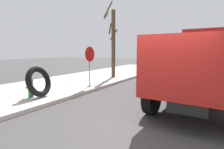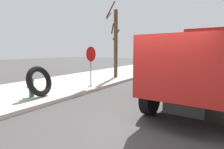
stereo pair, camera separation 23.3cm
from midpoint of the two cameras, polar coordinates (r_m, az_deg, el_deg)
ground_plane at (r=5.11m, az=12.87°, el=-15.94°), size 80.00×80.00×0.00m
sidewalk_curb at (r=9.24m, az=-29.60°, el=-5.67°), size 36.00×5.00×0.15m
fire_hydrant at (r=8.05m, az=-24.55°, el=-3.64°), size 0.22×0.51×0.77m
loose_tire at (r=7.99m, az=-22.39°, el=-2.01°), size 1.32×0.75×1.26m
stop_sign at (r=9.51m, az=-7.59°, el=4.72°), size 0.76×0.08×2.06m
dump_truck_red at (r=7.99m, az=26.41°, el=3.77°), size 7.11×3.06×3.00m
dump_truck_green at (r=18.43m, az=24.16°, el=5.52°), size 7.11×3.08×3.00m
bare_tree at (r=12.99m, az=-0.23°, el=10.10°), size 1.18×0.83×5.32m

